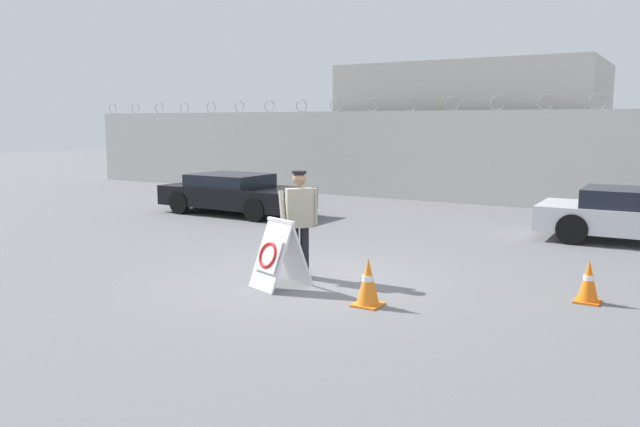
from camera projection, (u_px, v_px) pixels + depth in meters
ground_plane at (314, 279)px, 10.67m from camera, size 90.00×90.00×0.00m
perimeter_wall at (495, 158)px, 19.92m from camera, size 36.00×0.30×3.49m
building_block at (473, 129)px, 24.08m from camera, size 9.21×5.74×4.79m
barricade_sign at (278, 254)px, 10.09m from camera, size 0.90×1.03×1.12m
security_guard at (299, 217)px, 10.71m from camera, size 0.67×0.52×1.85m
traffic_cone_near at (368, 282)px, 9.09m from camera, size 0.40×0.40×0.71m
traffic_cone_mid at (588, 281)px, 9.27m from camera, size 0.36×0.36×0.65m
parked_car_front_coupe at (235, 193)px, 18.20m from camera, size 4.46×2.05×1.16m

